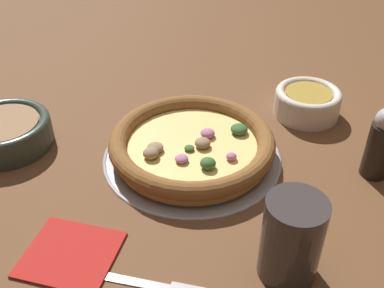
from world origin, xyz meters
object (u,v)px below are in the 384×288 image
Objects in this scene: pizza_tray at (192,155)px; napkin at (70,253)px; drinking_cup at (292,239)px; bowl_far at (5,131)px; fork at (139,282)px; pepper_shaker at (381,143)px; bowl_near at (307,101)px; pizza at (192,144)px.

pizza_tray is 2.02× the size of napkin.
bowl_far is at bearing 141.11° from drinking_cup.
pepper_shaker is (0.39, 0.17, 0.06)m from fork.
bowl_near is 0.20m from pepper_shaker.
pizza is 1.48× the size of fork.
pepper_shaker is at bearing 43.53° from fork.
pizza is at bearing 109.45° from drinking_cup.
napkin is at bearing -134.24° from pizza_tray.
drinking_cup is 0.63× the size of fork.
fork is 0.42m from pepper_shaker.
bowl_far is 0.63m from pepper_shaker.
pizza reaches higher than pizza_tray.
napkin reaches higher than pizza_tray.
pepper_shaker reaches higher than napkin.
bowl_far is 0.39m from fork.
pizza_tray is 2.58× the size of drinking_cup.
pepper_shaker is (0.47, 0.11, 0.06)m from napkin.
pepper_shaker reaches higher than fork.
napkin is (-0.28, 0.06, -0.06)m from drinking_cup.
pepper_shaker is (0.29, -0.08, 0.06)m from pizza_tray.
bowl_near reaches higher than napkin.
drinking_cup is (0.41, -0.33, 0.03)m from bowl_far.
pizza is 2.28× the size of pepper_shaker.
pizza_tray is at bearing -13.54° from bowl_far.
bowl_far is 0.30m from napkin.
bowl_near reaches higher than fork.
pepper_shaker reaches higher than bowl_far.
fork is (-0.10, -0.25, -0.02)m from pizza.
bowl_far is at bearing 116.13° from napkin.
drinking_cup is at bearing -70.55° from pizza_tray.
fork is at bearing 178.79° from drinking_cup.
pizza_tray is 1.09× the size of pizza.
bowl_near is at bearing 3.08° from bowl_far.
pizza_tray is 0.26m from bowl_near.
napkin is 0.80× the size of fork.
pizza is (0.00, -0.00, 0.02)m from pizza_tray.
drinking_cup is at bearing -12.31° from napkin.
napkin is 1.23× the size of pepper_shaker.
bowl_near is 0.52m from napkin.
pizza is 2.37× the size of drinking_cup.
drinking_cup is (-0.15, -0.36, 0.03)m from bowl_near.
napkin is (0.13, -0.27, -0.02)m from bowl_far.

